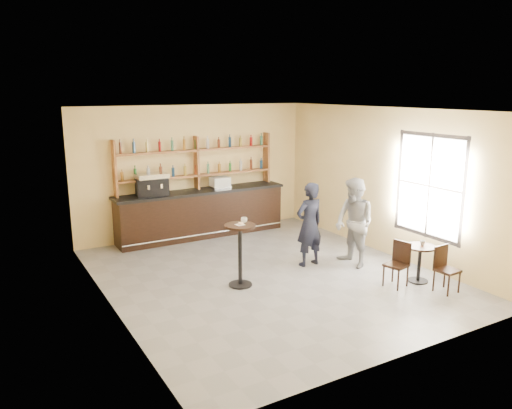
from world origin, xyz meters
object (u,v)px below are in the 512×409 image
patron_second (354,223)px  chair_south (447,270)px  pedestal_table (240,255)px  man_main (309,224)px  cafe_table (419,264)px  chair_west (396,265)px  pastry_case (220,183)px  bar_counter (202,213)px  espresso_machine (152,185)px

patron_second → chair_south: bearing=17.6°
pedestal_table → man_main: man_main is taller
cafe_table → chair_west: size_ratio=0.84×
chair_west → patron_second: bearing=165.0°
pastry_case → bar_counter: bearing=175.7°
pastry_case → chair_south: bearing=-75.4°
chair_west → chair_south: size_ratio=1.01×
pastry_case → chair_west: bearing=-79.5°
chair_west → patron_second: (0.06, 1.25, 0.49)m
espresso_machine → man_main: bearing=-44.3°
patron_second → pedestal_table: bearing=-93.1°
bar_counter → patron_second: size_ratio=2.35×
espresso_machine → patron_second: (3.05, -3.53, -0.50)m
chair_south → patron_second: 2.04m
espresso_machine → pastry_case: size_ratio=1.55×
pastry_case → cafe_table: 5.24m
chair_west → chair_south: chair_west is taller
bar_counter → cafe_table: (2.32, -4.83, -0.23)m
pastry_case → pedestal_table: (-1.21, -3.32, -0.72)m
pastry_case → man_main: man_main is taller
pedestal_table → chair_south: (3.07, -2.11, -0.17)m
chair_west → chair_south: 0.88m
cafe_table → patron_second: bearing=110.7°
cafe_table → patron_second: patron_second is taller
pedestal_table → chair_south: size_ratio=1.40×
bar_counter → pedestal_table: bearing=-101.9°
espresso_machine → pastry_case: (1.74, 0.00, -0.12)m
bar_counter → chair_west: bearing=-69.7°
bar_counter → chair_west: size_ratio=5.09×
chair_west → patron_second: 1.35m
man_main → patron_second: size_ratio=0.95×
espresso_machine → patron_second: bearing=-40.4°
bar_counter → man_main: man_main is taller
bar_counter → cafe_table: 5.36m
pedestal_table → pastry_case: bearing=70.0°
pastry_case → espresso_machine: bearing=175.7°
bar_counter → espresso_machine: 1.49m
espresso_machine → pastry_case: espresso_machine is taller
bar_counter → pastry_case: size_ratio=9.33×
bar_counter → man_main: (1.06, -3.04, 0.29)m
man_main → cafe_table: man_main is taller
man_main → pastry_case: bearing=-82.8°
espresso_machine → man_main: (2.29, -3.04, -0.55)m
pastry_case → man_main: bearing=-84.1°
man_main → chair_west: 1.94m
man_main → patron_second: (0.77, -0.49, 0.04)m
pastry_case → chair_south: size_ratio=0.55×
espresso_machine → pedestal_table: size_ratio=0.61×
pedestal_table → chair_south: pedestal_table is taller
pastry_case → man_main: 3.12m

